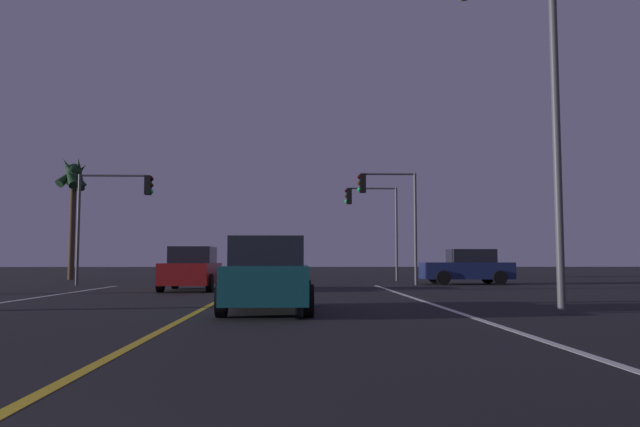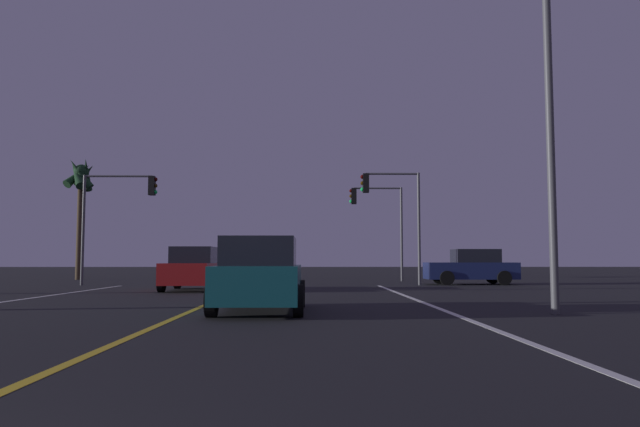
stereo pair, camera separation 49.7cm
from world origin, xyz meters
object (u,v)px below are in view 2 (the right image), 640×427
car_lead_same_lane (260,276)px  traffic_light_near_right (391,202)px  traffic_light_far_right (376,211)px  palm_tree_left_far (81,183)px  car_crossing_side (472,267)px  street_lamp_right_near (524,96)px  traffic_light_near_left (120,202)px  car_oncoming (194,269)px

car_lead_same_lane → traffic_light_near_right: size_ratio=0.81×
traffic_light_far_right → palm_tree_left_far: 17.93m
car_crossing_side → palm_tree_left_far: bearing=-18.5°
traffic_light_far_right → street_lamp_right_near: (1.12, -20.63, 0.94)m
car_crossing_side → traffic_light_near_left: (-16.79, -0.83, 3.06)m
street_lamp_right_near → palm_tree_left_far: 29.87m
car_lead_same_lane → car_oncoming: same height
car_crossing_side → car_lead_same_lane: bearing=59.7°
traffic_light_near_left → car_crossing_side: bearing=2.8°
traffic_light_near_left → traffic_light_far_right: size_ratio=0.98×
traffic_light_near_left → street_lamp_right_near: size_ratio=0.68×
car_oncoming → street_lamp_right_near: 14.74m
car_oncoming → traffic_light_near_right: bearing=118.4°
car_crossing_side → car_lead_same_lane: (-8.96, -15.32, 0.00)m
car_lead_same_lane → street_lamp_right_near: size_ratio=0.57×
traffic_light_near_left → palm_tree_left_far: palm_tree_left_far is taller
traffic_light_far_right → street_lamp_right_near: bearing=93.1°
car_crossing_side → traffic_light_near_left: bearing=2.8°
car_crossing_side → car_oncoming: size_ratio=1.00×
car_oncoming → street_lamp_right_near: bearing=41.7°
traffic_light_near_left → palm_tree_left_far: bearing=121.4°
traffic_light_near_left → car_oncoming: bearing=-46.0°
traffic_light_near_left → street_lamp_right_near: street_lamp_right_near is taller
traffic_light_far_right → palm_tree_left_far: size_ratio=0.71×
car_lead_same_lane → traffic_light_far_right: bearing=-13.7°
traffic_light_near_right → traffic_light_near_left: 12.78m
car_lead_same_lane → traffic_light_near_left: 16.75m
car_lead_same_lane → traffic_light_near_left: bearing=28.4°
car_oncoming → palm_tree_left_far: 16.49m
car_crossing_side → palm_tree_left_far: (-21.74, 7.28, 5.01)m
traffic_light_near_right → traffic_light_far_right: traffic_light_near_right is taller
car_crossing_side → traffic_light_far_right: 6.95m
car_lead_same_lane → traffic_light_far_right: size_ratio=0.81×
traffic_light_far_right → palm_tree_left_far: bearing=-8.4°
car_lead_same_lane → street_lamp_right_near: 7.25m
car_crossing_side → traffic_light_near_left: 17.08m
traffic_light_near_left → street_lamp_right_near: bearing=-47.6°
traffic_light_far_right → palm_tree_left_far: palm_tree_left_far is taller
traffic_light_near_left → traffic_light_near_right: bearing=0.0°
traffic_light_near_right → palm_tree_left_far: palm_tree_left_far is taller
traffic_light_near_left → palm_tree_left_far: 9.69m
traffic_light_near_left → traffic_light_far_right: 13.83m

